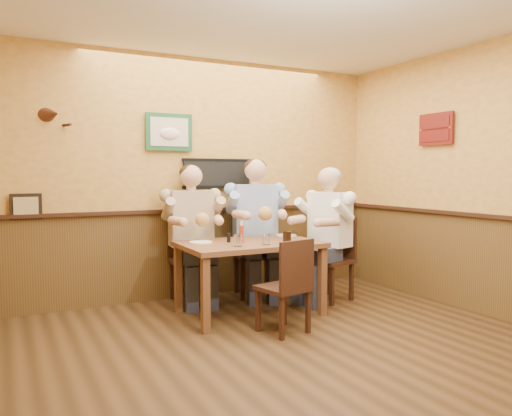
# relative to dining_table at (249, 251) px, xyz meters

# --- Properties ---
(room) EXTENTS (5.02, 5.03, 2.81)m
(room) POSITION_rel_dining_table_xyz_m (-0.21, -1.33, 1.03)
(room) COLOR #33210F
(room) RESTS_ON ground
(dining_table) EXTENTS (1.40, 0.90, 0.75)m
(dining_table) POSITION_rel_dining_table_xyz_m (0.00, 0.00, 0.00)
(dining_table) COLOR brown
(dining_table) RESTS_ON ground
(chair_back_left) EXTENTS (0.49, 0.49, 0.97)m
(chair_back_left) POSITION_rel_dining_table_xyz_m (-0.37, 0.74, -0.17)
(chair_back_left) COLOR #361D11
(chair_back_left) RESTS_ON ground
(chair_back_right) EXTENTS (0.57, 0.57, 1.02)m
(chair_back_right) POSITION_rel_dining_table_xyz_m (0.40, 0.65, -0.15)
(chair_back_right) COLOR #361D11
(chair_back_right) RESTS_ON ground
(chair_right_end) EXTENTS (0.54, 0.54, 0.95)m
(chair_right_end) POSITION_rel_dining_table_xyz_m (1.06, 0.08, -0.18)
(chair_right_end) COLOR #361D11
(chair_right_end) RESTS_ON ground
(chair_near_side) EXTENTS (0.47, 0.47, 0.87)m
(chair_near_side) POSITION_rel_dining_table_xyz_m (0.00, -0.68, -0.23)
(chair_near_side) COLOR #361D11
(chair_near_side) RESTS_ON ground
(diner_tan_shirt) EXTENTS (0.70, 0.70, 1.39)m
(diner_tan_shirt) POSITION_rel_dining_table_xyz_m (-0.37, 0.74, 0.04)
(diner_tan_shirt) COLOR #C8AD8A
(diner_tan_shirt) RESTS_ON ground
(diner_blue_polo) EXTENTS (0.81, 0.81, 1.46)m
(diner_blue_polo) POSITION_rel_dining_table_xyz_m (0.40, 0.65, 0.07)
(diner_blue_polo) COLOR #88A2CC
(diner_blue_polo) RESTS_ON ground
(diner_white_elder) EXTENTS (0.77, 0.77, 1.36)m
(diner_white_elder) POSITION_rel_dining_table_xyz_m (1.06, 0.08, 0.02)
(diner_white_elder) COLOR white
(diner_white_elder) RESTS_ON ground
(water_glass_left) EXTENTS (0.09, 0.09, 0.12)m
(water_glass_left) POSITION_rel_dining_table_xyz_m (-0.24, -0.23, 0.15)
(water_glass_left) COLOR silver
(water_glass_left) RESTS_ON dining_table
(water_glass_mid) EXTENTS (0.08, 0.08, 0.11)m
(water_glass_mid) POSITION_rel_dining_table_xyz_m (0.06, -0.26, 0.15)
(water_glass_mid) COLOR silver
(water_glass_mid) RESTS_ON dining_table
(cola_tumbler) EXTENTS (0.11, 0.11, 0.11)m
(cola_tumbler) POSITION_rel_dining_table_xyz_m (0.32, -0.21, 0.15)
(cola_tumbler) COLOR black
(cola_tumbler) RESTS_ON dining_table
(hot_sauce_bottle) EXTENTS (0.06, 0.06, 0.19)m
(hot_sauce_bottle) POSITION_rel_dining_table_xyz_m (-0.09, 0.01, 0.19)
(hot_sauce_bottle) COLOR red
(hot_sauce_bottle) RESTS_ON dining_table
(salt_shaker) EXTENTS (0.04, 0.04, 0.08)m
(salt_shaker) POSITION_rel_dining_table_xyz_m (-0.07, 0.03, 0.13)
(salt_shaker) COLOR silver
(salt_shaker) RESTS_ON dining_table
(pepper_shaker) EXTENTS (0.05, 0.05, 0.09)m
(pepper_shaker) POSITION_rel_dining_table_xyz_m (-0.20, 0.06, 0.14)
(pepper_shaker) COLOR black
(pepper_shaker) RESTS_ON dining_table
(plate_far_left) EXTENTS (0.24, 0.24, 0.02)m
(plate_far_left) POSITION_rel_dining_table_xyz_m (-0.48, 0.14, 0.10)
(plate_far_left) COLOR silver
(plate_far_left) RESTS_ON dining_table
(plate_far_right) EXTENTS (0.29, 0.29, 0.02)m
(plate_far_right) POSITION_rel_dining_table_xyz_m (0.58, 0.24, 0.10)
(plate_far_right) COLOR silver
(plate_far_right) RESTS_ON dining_table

